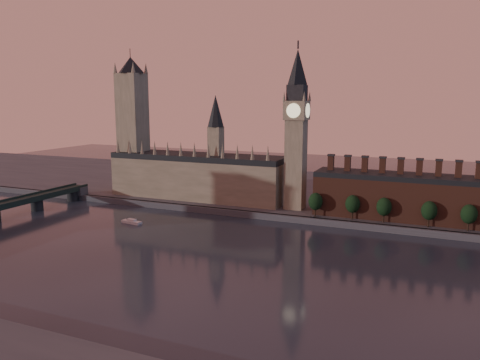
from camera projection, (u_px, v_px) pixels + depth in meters
name	position (u px, v px, depth m)	size (l,w,h in m)	color
ground	(205.00, 266.00, 213.34)	(900.00, 900.00, 0.00)	black
north_bank	(307.00, 192.00, 374.35)	(900.00, 182.00, 4.00)	#4A4A50
palace_of_westminster	(198.00, 174.00, 338.74)	(130.00, 30.30, 74.00)	gray
victoria_tower	(133.00, 121.00, 353.97)	(24.00, 24.00, 108.00)	gray
big_ben	(296.00, 128.00, 299.50)	(15.00, 15.00, 107.00)	gray
chimney_block	(408.00, 196.00, 279.03)	(110.00, 25.00, 37.00)	#592F22
embankment_tree_0	(316.00, 201.00, 285.12)	(8.60, 8.60, 14.88)	black
embankment_tree_1	(353.00, 204.00, 278.27)	(8.60, 8.60, 14.88)	black
embankment_tree_2	(384.00, 207.00, 270.90)	(8.60, 8.60, 14.88)	black
embankment_tree_3	(429.00, 211.00, 261.68)	(8.60, 8.60, 14.88)	black
embankment_tree_4	(469.00, 214.00, 253.61)	(8.60, 8.60, 14.88)	black
river_boat	(132.00, 222.00, 286.29)	(13.91, 5.49, 2.71)	silver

